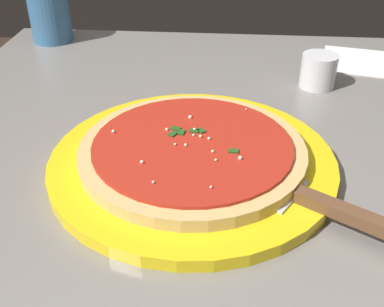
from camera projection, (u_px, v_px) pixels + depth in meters
restaurant_table at (195, 224)px, 0.72m from camera, size 0.86×0.95×0.75m
serving_plate at (192, 161)px, 0.60m from camera, size 0.36×0.36×0.02m
pizza at (192, 150)px, 0.59m from camera, size 0.29×0.29×0.02m
pizza_server at (318, 203)px, 0.51m from camera, size 0.21×0.15×0.01m
cup_tall_drink at (50, 16)px, 0.97m from camera, size 0.08×0.08×0.10m
cup_small_sauce at (318, 71)px, 0.79m from camera, size 0.06×0.06×0.06m
napkin_folded_right at (365, 62)px, 0.90m from camera, size 0.18×0.17×0.00m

